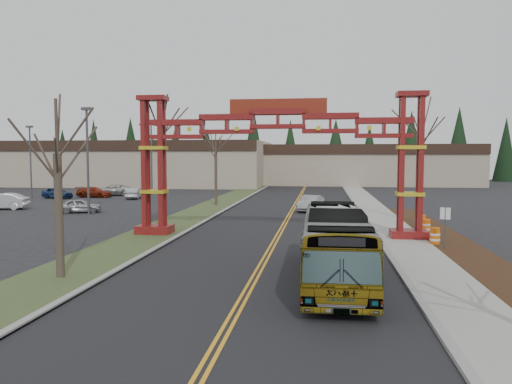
% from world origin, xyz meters
% --- Properties ---
extents(ground, '(200.00, 200.00, 0.00)m').
position_xyz_m(ground, '(0.00, 0.00, 0.00)').
color(ground, black).
rests_on(ground, ground).
extents(road, '(12.00, 110.00, 0.02)m').
position_xyz_m(road, '(0.00, 25.00, 0.01)').
color(road, black).
rests_on(road, ground).
extents(lane_line_left, '(0.12, 100.00, 0.01)m').
position_xyz_m(lane_line_left, '(-0.12, 25.00, 0.03)').
color(lane_line_left, orange).
rests_on(lane_line_left, road).
extents(lane_line_right, '(0.12, 100.00, 0.01)m').
position_xyz_m(lane_line_right, '(0.12, 25.00, 0.03)').
color(lane_line_right, orange).
rests_on(lane_line_right, road).
extents(curb_right, '(0.30, 110.00, 0.15)m').
position_xyz_m(curb_right, '(6.15, 25.00, 0.07)').
color(curb_right, gray).
rests_on(curb_right, ground).
extents(sidewalk_right, '(2.60, 110.00, 0.14)m').
position_xyz_m(sidewalk_right, '(7.60, 25.00, 0.08)').
color(sidewalk_right, gray).
rests_on(sidewalk_right, ground).
extents(landscape_strip, '(2.60, 50.00, 0.12)m').
position_xyz_m(landscape_strip, '(10.20, 10.00, 0.06)').
color(landscape_strip, black).
rests_on(landscape_strip, ground).
extents(grass_median, '(4.00, 110.00, 0.08)m').
position_xyz_m(grass_median, '(-8.00, 25.00, 0.04)').
color(grass_median, '#364623').
rests_on(grass_median, ground).
extents(curb_left, '(0.30, 110.00, 0.15)m').
position_xyz_m(curb_left, '(-6.15, 25.00, 0.07)').
color(curb_left, gray).
rests_on(curb_left, ground).
extents(gateway_arch, '(18.20, 1.60, 8.90)m').
position_xyz_m(gateway_arch, '(0.00, 18.00, 5.98)').
color(gateway_arch, '#5F0C14').
rests_on(gateway_arch, ground).
extents(retail_building_west, '(46.00, 22.30, 7.50)m').
position_xyz_m(retail_building_west, '(-30.00, 71.96, 3.76)').
color(retail_building_west, gray).
rests_on(retail_building_west, ground).
extents(retail_building_east, '(38.00, 20.30, 7.00)m').
position_xyz_m(retail_building_east, '(10.00, 79.95, 3.51)').
color(retail_building_east, gray).
rests_on(retail_building_east, ground).
extents(conifer_treeline, '(116.10, 5.60, 13.00)m').
position_xyz_m(conifer_treeline, '(0.25, 92.00, 6.49)').
color(conifer_treeline, black).
rests_on(conifer_treeline, ground).
extents(transit_bus, '(2.59, 10.64, 2.96)m').
position_xyz_m(transit_bus, '(3.30, 7.28, 1.48)').
color(transit_bus, '#B7BABF').
rests_on(transit_bus, ground).
extents(silver_sedan, '(2.61, 4.66, 1.45)m').
position_xyz_m(silver_sedan, '(1.72, 32.95, 0.73)').
color(silver_sedan, '#A5A8AD').
rests_on(silver_sedan, ground).
extents(parked_car_near_a, '(4.00, 2.66, 1.26)m').
position_xyz_m(parked_car_near_a, '(-18.77, 29.03, 0.63)').
color(parked_car_near_a, '#A1A6A9').
rests_on(parked_car_near_a, ground).
extents(parked_car_near_b, '(4.87, 2.37, 1.54)m').
position_xyz_m(parked_car_near_b, '(-27.37, 30.62, 0.77)').
color(parked_car_near_b, white).
rests_on(parked_car_near_b, ground).
extents(parked_car_mid_a, '(4.55, 2.25, 1.27)m').
position_xyz_m(parked_car_mid_a, '(-25.00, 44.90, 0.64)').
color(parked_car_mid_a, maroon).
rests_on(parked_car_mid_a, ground).
extents(parked_car_mid_b, '(4.21, 2.65, 1.34)m').
position_xyz_m(parked_car_mid_b, '(-28.62, 42.76, 0.67)').
color(parked_car_mid_b, navy).
rests_on(parked_car_mid_b, ground).
extents(parked_car_far_a, '(1.98, 4.11, 1.30)m').
position_xyz_m(parked_car_far_a, '(-19.39, 43.76, 0.65)').
color(parked_car_far_a, silver).
rests_on(parked_car_far_a, ground).
extents(parked_car_far_b, '(5.40, 3.17, 1.41)m').
position_xyz_m(parked_car_far_b, '(-24.04, 47.95, 0.71)').
color(parked_car_far_b, '#BDBDBD').
rests_on(parked_car_far_b, ground).
extents(bare_tree_median_near, '(3.40, 3.40, 7.41)m').
position_xyz_m(bare_tree_median_near, '(-8.00, 6.23, 5.15)').
color(bare_tree_median_near, '#382D26').
rests_on(bare_tree_median_near, ground).
extents(bare_tree_median_mid, '(3.41, 3.41, 8.70)m').
position_xyz_m(bare_tree_median_mid, '(-8.00, 19.68, 6.40)').
color(bare_tree_median_mid, '#382D26').
rests_on(bare_tree_median_mid, ground).
extents(bare_tree_median_far, '(2.94, 2.94, 7.59)m').
position_xyz_m(bare_tree_median_far, '(-8.00, 36.85, 5.60)').
color(bare_tree_median_far, '#382D26').
rests_on(bare_tree_median_far, ground).
extents(bare_tree_right_far, '(3.34, 3.34, 9.00)m').
position_xyz_m(bare_tree_right_far, '(10.00, 25.20, 6.74)').
color(bare_tree_right_far, '#382D26').
rests_on(bare_tree_right_far, ground).
extents(light_pole_near, '(0.80, 0.40, 9.24)m').
position_xyz_m(light_pole_near, '(-17.37, 27.91, 5.35)').
color(light_pole_near, '#3F3F44').
rests_on(light_pole_near, ground).
extents(light_pole_mid, '(0.75, 0.38, 8.67)m').
position_xyz_m(light_pole_mid, '(-31.96, 42.83, 5.02)').
color(light_pole_mid, '#3F3F44').
rests_on(light_pole_mid, ground).
extents(light_pole_far, '(0.87, 0.43, 10.00)m').
position_xyz_m(light_pole_far, '(-21.81, 56.82, 5.78)').
color(light_pole_far, '#3F3F44').
rests_on(light_pole_far, ground).
extents(street_sign, '(0.51, 0.22, 2.32)m').
position_xyz_m(street_sign, '(9.32, 14.75, 1.67)').
color(street_sign, '#3F3F44').
rests_on(street_sign, ground).
extents(barrel_south, '(0.56, 0.56, 1.03)m').
position_xyz_m(barrel_south, '(9.11, 16.10, 0.52)').
color(barrel_south, '#E45F0C').
rests_on(barrel_south, ground).
extents(barrel_mid, '(0.52, 0.52, 0.97)m').
position_xyz_m(barrel_mid, '(9.49, 20.40, 0.48)').
color(barrel_mid, '#E45F0C').
rests_on(barrel_mid, ground).
extents(barrel_north, '(0.55, 0.55, 1.01)m').
position_xyz_m(barrel_north, '(9.61, 22.50, 0.51)').
color(barrel_north, '#E45F0C').
rests_on(barrel_north, ground).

